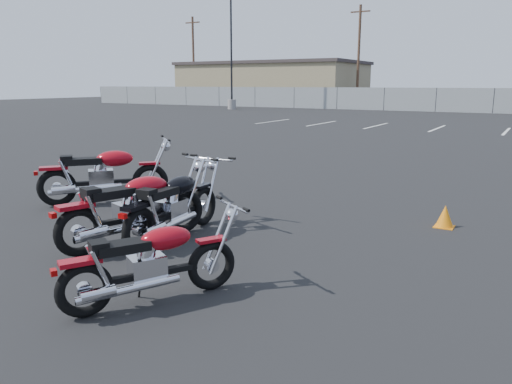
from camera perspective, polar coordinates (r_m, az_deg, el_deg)
The scene contains 12 objects.
ground at distance 6.72m, azimuth -4.08°, elevation -6.18°, with size 120.00×120.00×0.00m, color black.
motorcycle_front_red at distance 9.37m, azimuth -17.01°, elevation 1.94°, with size 1.89×2.08×1.16m.
motorcycle_second_black at distance 7.03m, azimuth -9.37°, elevation -1.48°, with size 0.82×2.13×1.04m.
motorcycle_third_red at distance 6.85m, azimuth -13.75°, elevation -1.77°, with size 1.17×2.23×1.11m.
motorcycle_rear_red at distance 5.02m, azimuth -11.92°, elevation -7.89°, with size 1.26×1.79×0.92m.
training_cone_near at distance 8.05m, azimuth 20.78°, elevation -2.61°, with size 0.28×0.28×0.34m.
light_pole_west at distance 42.59m, azimuth -2.81°, elevation 13.14°, with size 0.80×0.70×10.51m.
chainlink_fence at distance 40.43m, azimuth 25.52°, elevation 9.40°, with size 80.06×0.06×1.80m.
tan_building_west at distance 53.75m, azimuth 1.88°, elevation 12.34°, with size 18.40×10.40×4.30m.
utility_pole_a at distance 55.63m, azimuth -7.16°, elevation 14.86°, with size 1.80×0.24×9.00m.
utility_pole_b at distance 47.94m, azimuth 11.65°, elevation 15.13°, with size 1.80×0.24×9.00m.
parking_line_stripes at distance 26.07m, azimuth 16.75°, elevation 7.12°, with size 15.12×4.00×0.01m.
Camera 1 is at (3.62, -5.25, 2.13)m, focal length 35.00 mm.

